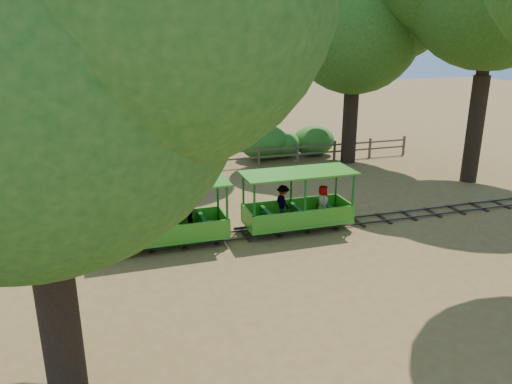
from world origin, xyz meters
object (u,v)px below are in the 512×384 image
object	(u,v)px
carriage_front	(168,220)
carriage_rear	(298,207)
locomotive	(44,209)
fence	(238,156)

from	to	relation	value
carriage_front	carriage_rear	bearing A→B (deg)	-0.09
locomotive	fence	xyz separation A→B (m)	(7.80, 7.92, -0.96)
locomotive	carriage_rear	bearing A→B (deg)	-0.48
carriage_front	carriage_rear	xyz separation A→B (m)	(4.19, -0.01, -0.03)
carriage_front	fence	size ratio (longest dim) A/B	0.20
locomotive	carriage_rear	distance (m)	7.63
carriage_rear	locomotive	bearing A→B (deg)	179.52
carriage_rear	fence	size ratio (longest dim) A/B	0.20
locomotive	carriage_rear	world-z (taller)	locomotive
carriage_rear	fence	world-z (taller)	carriage_rear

